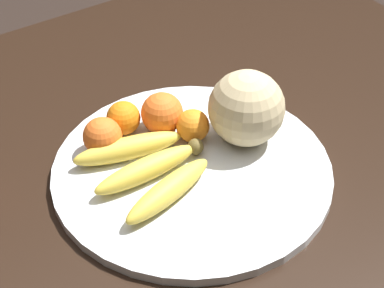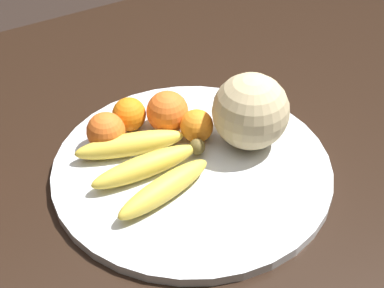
% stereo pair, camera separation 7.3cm
% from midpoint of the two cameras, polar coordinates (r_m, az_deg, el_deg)
% --- Properties ---
extents(kitchen_table, '(1.32, 1.17, 0.77)m').
position_cam_midpoint_polar(kitchen_table, '(1.20, 3.40, -4.03)').
color(kitchen_table, black).
rests_on(kitchen_table, ground_plane).
extents(fruit_bowl, '(0.47, 0.47, 0.02)m').
position_cam_midpoint_polar(fruit_bowl, '(1.08, 1.95, -2.39)').
color(fruit_bowl, silver).
rests_on(fruit_bowl, kitchen_table).
extents(melon, '(0.13, 0.13, 0.13)m').
position_cam_midpoint_polar(melon, '(1.09, 7.17, 2.85)').
color(melon, '#C6B284').
rests_on(melon, fruit_bowl).
extents(banana_bunch, '(0.21, 0.21, 0.04)m').
position_cam_midpoint_polar(banana_bunch, '(1.05, -2.02, -1.96)').
color(banana_bunch, brown).
rests_on(banana_bunch, fruit_bowl).
extents(orange_front_left, '(0.07, 0.07, 0.07)m').
position_cam_midpoint_polar(orange_front_left, '(1.10, -5.78, 1.08)').
color(orange_front_left, orange).
rests_on(orange_front_left, fruit_bowl).
extents(orange_front_right, '(0.06, 0.06, 0.06)m').
position_cam_midpoint_polar(orange_front_right, '(1.11, 2.31, 1.57)').
color(orange_front_right, orange).
rests_on(orange_front_right, fruit_bowl).
extents(orange_mid_center, '(0.08, 0.08, 0.08)m').
position_cam_midpoint_polar(orange_mid_center, '(1.13, -0.34, 2.84)').
color(orange_mid_center, orange).
rests_on(orange_mid_center, fruit_bowl).
extents(orange_back_left, '(0.06, 0.06, 0.06)m').
position_cam_midpoint_polar(orange_back_left, '(1.14, -3.78, 2.61)').
color(orange_back_left, orange).
rests_on(orange_back_left, fruit_bowl).
extents(produce_tag, '(0.10, 0.08, 0.00)m').
position_cam_midpoint_polar(produce_tag, '(1.10, -1.43, -0.74)').
color(produce_tag, white).
rests_on(produce_tag, fruit_bowl).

